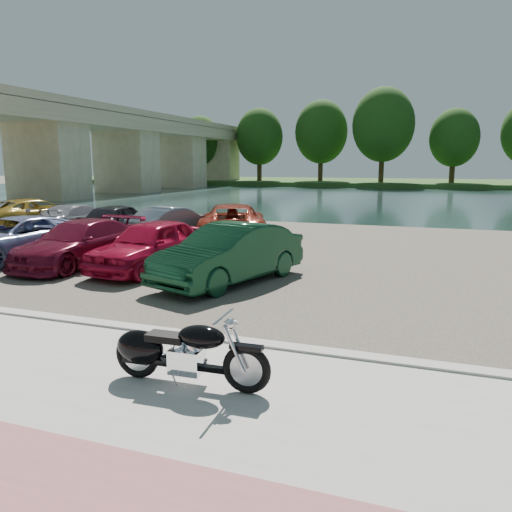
# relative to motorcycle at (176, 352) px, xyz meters

# --- Properties ---
(ground) EXTENTS (200.00, 200.00, 0.00)m
(ground) POSITION_rel_motorcycle_xyz_m (-0.84, -0.17, -0.56)
(ground) COLOR #595447
(ground) RESTS_ON ground
(promenade) EXTENTS (60.00, 6.00, 0.10)m
(promenade) POSITION_rel_motorcycle_xyz_m (-0.84, -1.17, -0.51)
(promenade) COLOR #A4A19A
(promenade) RESTS_ON ground
(kerb) EXTENTS (60.00, 0.30, 0.14)m
(kerb) POSITION_rel_motorcycle_xyz_m (-0.84, 1.83, -0.49)
(kerb) COLOR #A4A19A
(kerb) RESTS_ON ground
(parking_lot) EXTENTS (60.00, 18.00, 0.04)m
(parking_lot) POSITION_rel_motorcycle_xyz_m (-0.84, 10.83, -0.54)
(parking_lot) COLOR #413C34
(parking_lot) RESTS_ON ground
(river) EXTENTS (120.00, 40.00, 0.00)m
(river) POSITION_rel_motorcycle_xyz_m (-0.84, 39.83, -0.56)
(river) COLOR #172929
(river) RESTS_ON ground
(far_bank) EXTENTS (120.00, 24.00, 0.60)m
(far_bank) POSITION_rel_motorcycle_xyz_m (-0.84, 71.83, -0.26)
(far_bank) COLOR #264A1A
(far_bank) RESTS_ON ground
(bridge) EXTENTS (7.00, 56.00, 8.55)m
(bridge) POSITION_rel_motorcycle_xyz_m (-28.84, 40.85, 4.96)
(bridge) COLOR tan
(bridge) RESTS_ON ground
(far_trees) EXTENTS (70.25, 10.68, 12.52)m
(far_trees) POSITION_rel_motorcycle_xyz_m (3.52, 65.62, 6.93)
(far_trees) COLOR #3C2C15
(far_trees) RESTS_ON far_bank
(motorcycle) EXTENTS (2.33, 0.75, 1.05)m
(motorcycle) POSITION_rel_motorcycle_xyz_m (0.00, 0.00, 0.00)
(motorcycle) COLOR black
(motorcycle) RESTS_ON promenade
(car_2) EXTENTS (3.31, 5.41, 1.40)m
(car_2) POSITION_rel_motorcycle_xyz_m (-9.44, 6.59, 0.18)
(car_2) COLOR #7E8BB7
(car_2) RESTS_ON parking_lot
(car_3) EXTENTS (2.20, 4.84, 1.37)m
(car_3) POSITION_rel_motorcycle_xyz_m (-6.96, 6.60, 0.16)
(car_3) COLOR maroon
(car_3) RESTS_ON parking_lot
(car_4) EXTENTS (2.30, 4.55, 1.49)m
(car_4) POSITION_rel_motorcycle_xyz_m (-4.50, 6.72, 0.22)
(car_4) COLOR #A60B2C
(car_4) RESTS_ON parking_lot
(car_5) EXTENTS (2.96, 4.93, 1.53)m
(car_5) POSITION_rel_motorcycle_xyz_m (-1.71, 6.06, 0.25)
(car_5) COLOR #0E361F
(car_5) RESTS_ON parking_lot
(car_6) EXTENTS (3.53, 5.72, 1.48)m
(car_6) POSITION_rel_motorcycle_xyz_m (-14.50, 12.78, 0.22)
(car_6) COLOR olive
(car_6) RESTS_ON parking_lot
(car_7) EXTENTS (2.01, 4.62, 1.32)m
(car_7) POSITION_rel_motorcycle_xyz_m (-11.75, 12.44, 0.14)
(car_7) COLOR gray
(car_7) RESTS_ON parking_lot
(car_8) EXTENTS (1.86, 4.29, 1.44)m
(car_8) POSITION_rel_motorcycle_xyz_m (-9.39, 12.18, 0.20)
(car_8) COLOR black
(car_8) RESTS_ON parking_lot
(car_9) EXTENTS (2.36, 4.31, 1.35)m
(car_9) POSITION_rel_motorcycle_xyz_m (-6.90, 12.41, 0.15)
(car_9) COLOR gray
(car_9) RESTS_ON parking_lot
(car_10) EXTENTS (4.37, 6.07, 1.53)m
(car_10) POSITION_rel_motorcycle_xyz_m (-4.27, 12.47, 0.25)
(car_10) COLOR maroon
(car_10) RESTS_ON parking_lot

